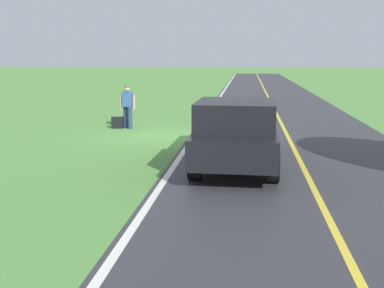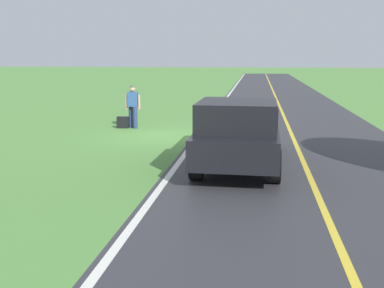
# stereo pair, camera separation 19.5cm
# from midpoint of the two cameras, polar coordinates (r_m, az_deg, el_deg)

# --- Properties ---
(ground_plane) EXTENTS (200.00, 200.00, 0.00)m
(ground_plane) POSITION_cam_midpoint_polar(r_m,az_deg,el_deg) (16.63, -4.36, 0.95)
(ground_plane) COLOR #568E42
(road_surface) EXTENTS (7.15, 120.00, 0.00)m
(road_surface) POSITION_cam_midpoint_polar(r_m,az_deg,el_deg) (16.39, 11.70, 0.61)
(road_surface) COLOR #333338
(road_surface) RESTS_ON ground
(lane_edge_line) EXTENTS (0.16, 117.60, 0.00)m
(lane_edge_line) POSITION_cam_midpoint_polar(r_m,az_deg,el_deg) (16.44, -0.17, 0.89)
(lane_edge_line) COLOR silver
(lane_edge_line) RESTS_ON ground
(lane_centre_line) EXTENTS (0.14, 117.60, 0.00)m
(lane_centre_line) POSITION_cam_midpoint_polar(r_m,az_deg,el_deg) (16.38, 11.70, 0.62)
(lane_centre_line) COLOR gold
(lane_centre_line) RESTS_ON ground
(hitchhiker_walking) EXTENTS (0.62, 0.51, 1.75)m
(hitchhiker_walking) POSITION_cam_midpoint_polar(r_m,az_deg,el_deg) (18.57, -8.34, 4.97)
(hitchhiker_walking) COLOR navy
(hitchhiker_walking) RESTS_ON ground
(suitcase_carried) EXTENTS (0.47, 0.23, 0.47)m
(suitcase_carried) POSITION_cam_midpoint_polar(r_m,az_deg,el_deg) (18.67, -9.59, 2.66)
(suitcase_carried) COLOR black
(suitcase_carried) RESTS_ON ground
(pickup_truck_passing) EXTENTS (2.18, 5.44, 1.82)m
(pickup_truck_passing) POSITION_cam_midpoint_polar(r_m,az_deg,el_deg) (11.96, 5.13, 1.69)
(pickup_truck_passing) COLOR black
(pickup_truck_passing) RESTS_ON ground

